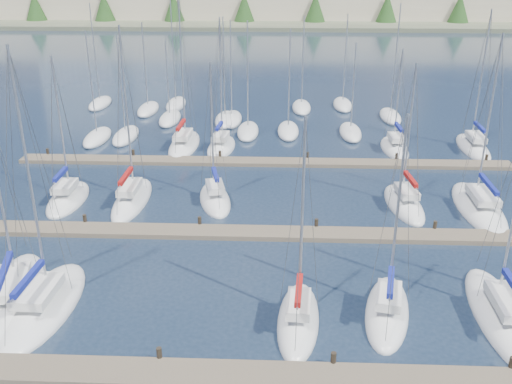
{
  "coord_description": "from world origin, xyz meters",
  "views": [
    {
      "loc": [
        1.35,
        -18.15,
        17.64
      ],
      "look_at": [
        0.0,
        14.0,
        4.0
      ],
      "focal_mm": 40.0,
      "sensor_mm": 36.0,
      "label": 1
    }
  ],
  "objects_px": {
    "sailboat_h": "(68,199)",
    "sailboat_r": "(473,147)",
    "sailboat_l": "(404,204)",
    "sailboat_q": "(395,148)",
    "sailboat_o": "(221,147)",
    "sailboat_m": "(478,207)",
    "sailboat_e": "(387,311)",
    "sailboat_b": "(15,297)",
    "sailboat_c": "(44,305)",
    "sailboat_f": "(501,316)",
    "sailboat_d": "(298,319)",
    "sailboat_n": "(184,145)",
    "sailboat_i": "(132,199)",
    "sailboat_j": "(215,199)"
  },
  "relations": [
    {
      "from": "sailboat_d",
      "to": "sailboat_i",
      "type": "bearing_deg",
      "value": 133.95
    },
    {
      "from": "sailboat_n",
      "to": "sailboat_l",
      "type": "height_order",
      "value": "sailboat_n"
    },
    {
      "from": "sailboat_c",
      "to": "sailboat_b",
      "type": "xyz_separation_m",
      "value": [
        -1.89,
        0.77,
        -0.01
      ]
    },
    {
      "from": "sailboat_o",
      "to": "sailboat_b",
      "type": "bearing_deg",
      "value": -103.62
    },
    {
      "from": "sailboat_i",
      "to": "sailboat_c",
      "type": "relative_size",
      "value": 0.95
    },
    {
      "from": "sailboat_h",
      "to": "sailboat_r",
      "type": "relative_size",
      "value": 0.85
    },
    {
      "from": "sailboat_o",
      "to": "sailboat_h",
      "type": "bearing_deg",
      "value": -124.1
    },
    {
      "from": "sailboat_j",
      "to": "sailboat_e",
      "type": "bearing_deg",
      "value": -65.84
    },
    {
      "from": "sailboat_h",
      "to": "sailboat_r",
      "type": "bearing_deg",
      "value": 20.19
    },
    {
      "from": "sailboat_f",
      "to": "sailboat_c",
      "type": "bearing_deg",
      "value": -178.34
    },
    {
      "from": "sailboat_h",
      "to": "sailboat_r",
      "type": "distance_m",
      "value": 37.41
    },
    {
      "from": "sailboat_q",
      "to": "sailboat_j",
      "type": "bearing_deg",
      "value": -142.47
    },
    {
      "from": "sailboat_e",
      "to": "sailboat_h",
      "type": "bearing_deg",
      "value": 159.51
    },
    {
      "from": "sailboat_m",
      "to": "sailboat_h",
      "type": "relative_size",
      "value": 1.15
    },
    {
      "from": "sailboat_o",
      "to": "sailboat_m",
      "type": "bearing_deg",
      "value": -28.16
    },
    {
      "from": "sailboat_m",
      "to": "sailboat_h",
      "type": "bearing_deg",
      "value": -179.38
    },
    {
      "from": "sailboat_i",
      "to": "sailboat_j",
      "type": "xyz_separation_m",
      "value": [
        6.31,
        0.33,
        -0.01
      ]
    },
    {
      "from": "sailboat_h",
      "to": "sailboat_f",
      "type": "relative_size",
      "value": 0.86
    },
    {
      "from": "sailboat_b",
      "to": "sailboat_q",
      "type": "bearing_deg",
      "value": 31.61
    },
    {
      "from": "sailboat_f",
      "to": "sailboat_e",
      "type": "bearing_deg",
      "value": -179.8
    },
    {
      "from": "sailboat_d",
      "to": "sailboat_c",
      "type": "xyz_separation_m",
      "value": [
        -13.57,
        0.72,
        -0.01
      ]
    },
    {
      "from": "sailboat_e",
      "to": "sailboat_b",
      "type": "xyz_separation_m",
      "value": [
        -20.15,
        0.56,
        -0.02
      ]
    },
    {
      "from": "sailboat_l",
      "to": "sailboat_c",
      "type": "xyz_separation_m",
      "value": [
        -21.86,
        -14.2,
        -0.0
      ]
    },
    {
      "from": "sailboat_d",
      "to": "sailboat_l",
      "type": "xyz_separation_m",
      "value": [
        8.3,
        14.92,
        -0.01
      ]
    },
    {
      "from": "sailboat_r",
      "to": "sailboat_b",
      "type": "distance_m",
      "value": 42.74
    },
    {
      "from": "sailboat_b",
      "to": "sailboat_m",
      "type": "bearing_deg",
      "value": 9.41
    },
    {
      "from": "sailboat_o",
      "to": "sailboat_n",
      "type": "bearing_deg",
      "value": 177.4
    },
    {
      "from": "sailboat_i",
      "to": "sailboat_q",
      "type": "bearing_deg",
      "value": 31.24
    },
    {
      "from": "sailboat_m",
      "to": "sailboat_f",
      "type": "distance_m",
      "value": 14.07
    },
    {
      "from": "sailboat_c",
      "to": "sailboat_h",
      "type": "xyz_separation_m",
      "value": [
        -3.62,
        14.05,
        0.0
      ]
    },
    {
      "from": "sailboat_i",
      "to": "sailboat_c",
      "type": "distance_m",
      "value": 14.18
    },
    {
      "from": "sailboat_e",
      "to": "sailboat_c",
      "type": "bearing_deg",
      "value": -167.52
    },
    {
      "from": "sailboat_j",
      "to": "sailboat_q",
      "type": "bearing_deg",
      "value": 26.46
    },
    {
      "from": "sailboat_n",
      "to": "sailboat_m",
      "type": "distance_m",
      "value": 27.7
    },
    {
      "from": "sailboat_i",
      "to": "sailboat_b",
      "type": "xyz_separation_m",
      "value": [
        -3.21,
        -13.35,
        -0.02
      ]
    },
    {
      "from": "sailboat_d",
      "to": "sailboat_b",
      "type": "distance_m",
      "value": 15.53
    },
    {
      "from": "sailboat_q",
      "to": "sailboat_j",
      "type": "distance_m",
      "value": 20.5
    },
    {
      "from": "sailboat_n",
      "to": "sailboat_m",
      "type": "xyz_separation_m",
      "value": [
        24.06,
        -13.72,
        -0.02
      ]
    },
    {
      "from": "sailboat_l",
      "to": "sailboat_b",
      "type": "relative_size",
      "value": 0.85
    },
    {
      "from": "sailboat_m",
      "to": "sailboat_q",
      "type": "relative_size",
      "value": 1.31
    },
    {
      "from": "sailboat_n",
      "to": "sailboat_b",
      "type": "relative_size",
      "value": 1.18
    },
    {
      "from": "sailboat_l",
      "to": "sailboat_q",
      "type": "bearing_deg",
      "value": 78.08
    },
    {
      "from": "sailboat_c",
      "to": "sailboat_o",
      "type": "bearing_deg",
      "value": 77.23
    },
    {
      "from": "sailboat_q",
      "to": "sailboat_b",
      "type": "bearing_deg",
      "value": -135.25
    },
    {
      "from": "sailboat_l",
      "to": "sailboat_r",
      "type": "bearing_deg",
      "value": 51.23
    },
    {
      "from": "sailboat_i",
      "to": "sailboat_r",
      "type": "relative_size",
      "value": 1.01
    },
    {
      "from": "sailboat_d",
      "to": "sailboat_h",
      "type": "distance_m",
      "value": 22.66
    },
    {
      "from": "sailboat_m",
      "to": "sailboat_r",
      "type": "bearing_deg",
      "value": 75.69
    },
    {
      "from": "sailboat_l",
      "to": "sailboat_o",
      "type": "xyz_separation_m",
      "value": [
        -14.99,
        12.82,
        0.02
      ]
    },
    {
      "from": "sailboat_j",
      "to": "sailboat_c",
      "type": "bearing_deg",
      "value": -130.41
    }
  ]
}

